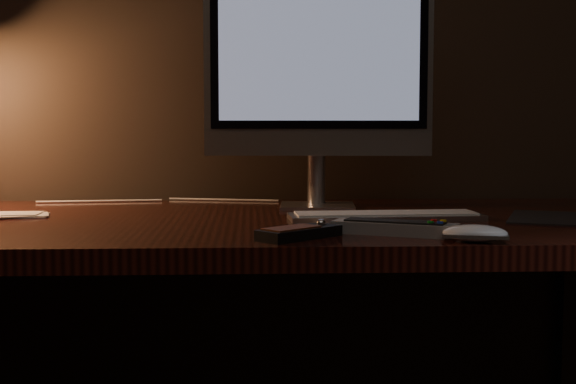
{
  "coord_description": "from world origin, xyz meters",
  "views": [
    {
      "loc": [
        -0.03,
        0.3,
        0.93
      ],
      "look_at": [
        0.04,
        1.73,
        0.81
      ],
      "focal_mm": 50.0,
      "sensor_mm": 36.0,
      "label": 1
    }
  ],
  "objects_px": {
    "desk": "(265,276)",
    "media_remote": "(299,232)",
    "monitor": "(318,67)",
    "keyboard": "(386,216)",
    "mouse": "(475,236)",
    "tv_remote": "(395,228)"
  },
  "relations": [
    {
      "from": "desk",
      "to": "tv_remote",
      "type": "height_order",
      "value": "tv_remote"
    },
    {
      "from": "keyboard",
      "to": "desk",
      "type": "bearing_deg",
      "value": 152.65
    },
    {
      "from": "monitor",
      "to": "media_remote",
      "type": "xyz_separation_m",
      "value": [
        -0.07,
        -0.47,
        -0.3
      ]
    },
    {
      "from": "media_remote",
      "to": "mouse",
      "type": "bearing_deg",
      "value": -52.55
    },
    {
      "from": "keyboard",
      "to": "media_remote",
      "type": "height_order",
      "value": "media_remote"
    },
    {
      "from": "mouse",
      "to": "desk",
      "type": "bearing_deg",
      "value": 142.24
    },
    {
      "from": "monitor",
      "to": "tv_remote",
      "type": "distance_m",
      "value": 0.53
    },
    {
      "from": "monitor",
      "to": "keyboard",
      "type": "bearing_deg",
      "value": -58.34
    },
    {
      "from": "desk",
      "to": "media_remote",
      "type": "xyz_separation_m",
      "value": [
        0.05,
        -0.35,
        0.14
      ]
    },
    {
      "from": "desk",
      "to": "media_remote",
      "type": "relative_size",
      "value": 10.91
    },
    {
      "from": "keyboard",
      "to": "media_remote",
      "type": "xyz_separation_m",
      "value": [
        -0.18,
        -0.25,
        0.0
      ]
    },
    {
      "from": "keyboard",
      "to": "mouse",
      "type": "xyz_separation_m",
      "value": [
        0.09,
        -0.3,
        0.0
      ]
    },
    {
      "from": "desk",
      "to": "monitor",
      "type": "xyz_separation_m",
      "value": [
        0.12,
        0.12,
        0.44
      ]
    },
    {
      "from": "keyboard",
      "to": "mouse",
      "type": "distance_m",
      "value": 0.32
    },
    {
      "from": "monitor",
      "to": "keyboard",
      "type": "relative_size",
      "value": 1.39
    },
    {
      "from": "desk",
      "to": "media_remote",
      "type": "distance_m",
      "value": 0.38
    },
    {
      "from": "mouse",
      "to": "tv_remote",
      "type": "relative_size",
      "value": 0.48
    },
    {
      "from": "monitor",
      "to": "mouse",
      "type": "relative_size",
      "value": 5.16
    },
    {
      "from": "desk",
      "to": "mouse",
      "type": "relative_size",
      "value": 15.91
    },
    {
      "from": "keyboard",
      "to": "mouse",
      "type": "height_order",
      "value": "mouse"
    },
    {
      "from": "monitor",
      "to": "media_remote",
      "type": "distance_m",
      "value": 0.56
    },
    {
      "from": "mouse",
      "to": "keyboard",
      "type": "bearing_deg",
      "value": 120.36
    }
  ]
}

